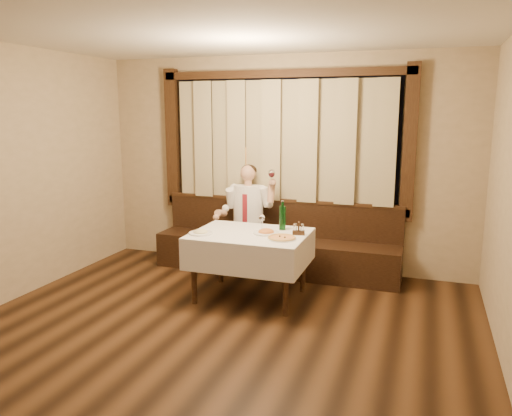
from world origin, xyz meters
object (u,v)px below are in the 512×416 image
(pizza, at_px, (282,238))
(seated_man, at_px, (247,210))
(pasta_red, at_px, (266,230))
(cruet_caddy, at_px, (299,230))
(dining_table, at_px, (250,242))
(pasta_cream, at_px, (201,231))
(green_bottle, at_px, (282,217))
(banquette, at_px, (276,248))

(pizza, relative_size, seated_man, 0.22)
(pasta_red, relative_size, cruet_caddy, 2.01)
(dining_table, height_order, pasta_cream, pasta_cream)
(pasta_red, relative_size, seated_man, 0.20)
(pizza, height_order, green_bottle, green_bottle)
(green_bottle, relative_size, cruet_caddy, 2.37)
(pizza, xyz_separation_m, green_bottle, (-0.11, 0.40, 0.13))
(banquette, bearing_deg, seated_man, -166.86)
(dining_table, xyz_separation_m, pasta_red, (0.18, 0.02, 0.14))
(pasta_cream, height_order, cruet_caddy, cruet_caddy)
(pasta_red, distance_m, cruet_caddy, 0.36)
(pasta_red, bearing_deg, cruet_caddy, 11.31)
(cruet_caddy, bearing_deg, dining_table, 178.67)
(seated_man, bearing_deg, banquette, 13.14)
(green_bottle, xyz_separation_m, seated_man, (-0.68, 0.68, -0.09))
(green_bottle, height_order, cruet_caddy, green_bottle)
(cruet_caddy, height_order, seated_man, seated_man)
(pizza, distance_m, cruet_caddy, 0.27)
(banquette, relative_size, pizza, 10.29)
(dining_table, bearing_deg, cruet_caddy, 9.90)
(pasta_cream, bearing_deg, seated_man, 84.16)
(pasta_cream, relative_size, seated_man, 0.19)
(pasta_cream, relative_size, cruet_caddy, 1.83)
(banquette, bearing_deg, pasta_red, -79.78)
(seated_man, bearing_deg, pasta_red, -58.35)
(cruet_caddy, bearing_deg, seated_man, 126.05)
(banquette, bearing_deg, pizza, -70.77)
(banquette, relative_size, pasta_red, 11.16)
(dining_table, xyz_separation_m, pasta_cream, (-0.50, -0.22, 0.14))
(dining_table, height_order, green_bottle, green_bottle)
(pizza, bearing_deg, pasta_red, 143.16)
(dining_table, distance_m, cruet_caddy, 0.56)
(pasta_red, bearing_deg, dining_table, -172.86)
(pizza, relative_size, pasta_cream, 1.19)
(pasta_cream, bearing_deg, green_bottle, 30.91)
(pasta_red, height_order, pasta_cream, pasta_red)
(banquette, distance_m, pasta_red, 1.13)
(green_bottle, distance_m, cruet_caddy, 0.30)
(pizza, bearing_deg, dining_table, 160.03)
(pasta_cream, distance_m, seated_man, 1.16)
(banquette, xyz_separation_m, pasta_cream, (-0.50, -1.24, 0.48))
(pasta_red, height_order, seated_man, seated_man)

